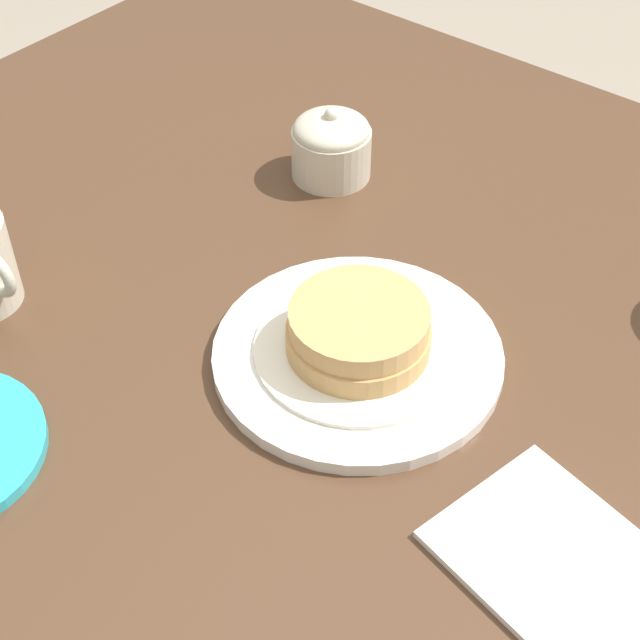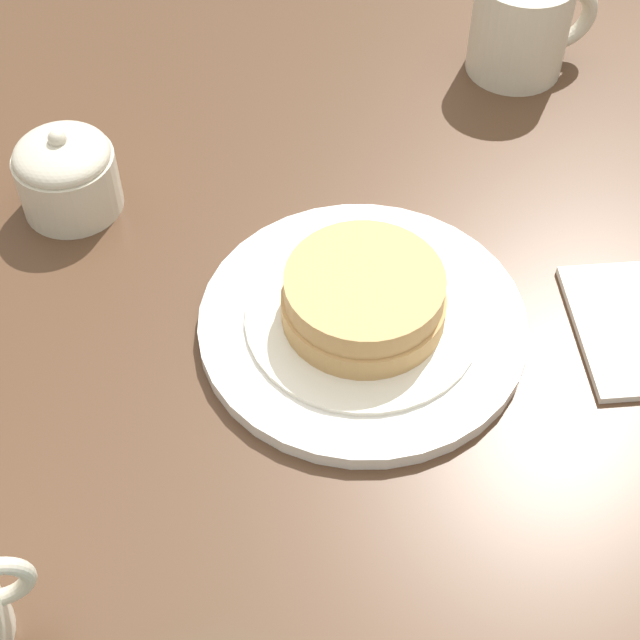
# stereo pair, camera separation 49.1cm
# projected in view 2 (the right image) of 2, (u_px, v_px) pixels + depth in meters

# --- Properties ---
(dining_table) EXTENTS (1.29, 0.94, 0.78)m
(dining_table) POSITION_uv_depth(u_px,v_px,m) (352.00, 379.00, 0.84)
(dining_table) COLOR #4C3321
(dining_table) RESTS_ON ground_plane
(pancake_plate) EXTENTS (0.24, 0.24, 0.06)m
(pancake_plate) POSITION_uv_depth(u_px,v_px,m) (363.00, 313.00, 0.70)
(pancake_plate) COLOR white
(pancake_plate) RESTS_ON dining_table
(coffee_mug) EXTENTS (0.12, 0.09, 0.09)m
(coffee_mug) POSITION_uv_depth(u_px,v_px,m) (523.00, 24.00, 0.87)
(coffee_mug) COLOR beige
(coffee_mug) RESTS_ON dining_table
(sugar_bowl) EXTENTS (0.08, 0.08, 0.08)m
(sugar_bowl) POSITION_uv_depth(u_px,v_px,m) (66.00, 173.00, 0.77)
(sugar_bowl) COLOR beige
(sugar_bowl) RESTS_ON dining_table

